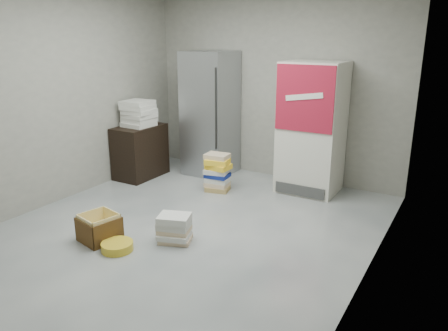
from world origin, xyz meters
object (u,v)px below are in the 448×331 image
phonebook_stack_main (217,173)px  wood_shelf (140,151)px  steel_fridge (210,114)px  cardboard_box (100,230)px  coke_cooler (312,128)px

phonebook_stack_main → wood_shelf: bearing=176.1°
steel_fridge → cardboard_box: steel_fridge is taller
steel_fridge → wood_shelf: size_ratio=2.37×
steel_fridge → coke_cooler: (1.65, -0.01, -0.05)m
wood_shelf → phonebook_stack_main: size_ratio=1.50×
wood_shelf → phonebook_stack_main: wood_shelf is taller
steel_fridge → coke_cooler: 1.65m
phonebook_stack_main → cardboard_box: bearing=-104.1°
coke_cooler → wood_shelf: bearing=-163.7°
steel_fridge → phonebook_stack_main: 1.11m
coke_cooler → phonebook_stack_main: (-1.11, -0.68, -0.64)m
steel_fridge → cardboard_box: bearing=-84.6°
wood_shelf → coke_cooler: bearing=16.3°
phonebook_stack_main → cardboard_box: size_ratio=1.19×
coke_cooler → wood_shelf: 2.63m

